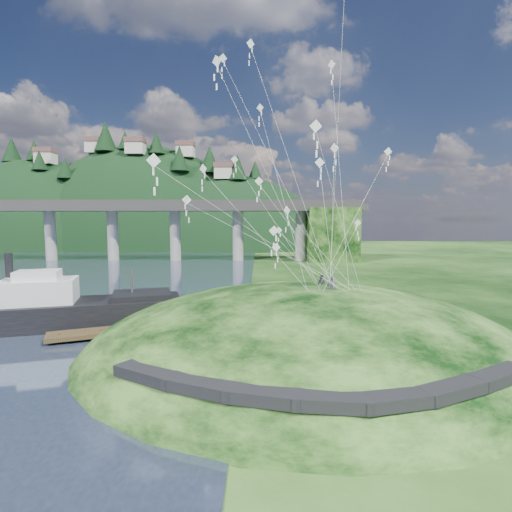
{
  "coord_description": "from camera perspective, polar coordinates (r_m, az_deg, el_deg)",
  "views": [
    {
      "loc": [
        4.29,
        -28.45,
        10.16
      ],
      "look_at": [
        4.0,
        6.0,
        7.0
      ],
      "focal_mm": 28.0,
      "sensor_mm": 36.0,
      "label": 1
    }
  ],
  "objects": [
    {
      "name": "kite_swarm",
      "position": [
        33.33,
        2.56,
        14.86
      ],
      "size": [
        18.51,
        17.19,
        19.45
      ],
      "color": "white",
      "rests_on": "ground"
    },
    {
      "name": "work_barge",
      "position": [
        42.23,
        -25.33,
        -6.71
      ],
      "size": [
        21.06,
        10.99,
        7.11
      ],
      "color": "black",
      "rests_on": "ground"
    },
    {
      "name": "far_ridge",
      "position": [
        159.02,
        -17.05,
        -1.35
      ],
      "size": [
        153.0,
        70.0,
        94.5
      ],
      "color": "black",
      "rests_on": "ground"
    },
    {
      "name": "ground",
      "position": [
        30.51,
        -7.87,
        -14.26
      ],
      "size": [
        320.0,
        320.0,
        0.0
      ],
      "primitive_type": "plane",
      "color": "black",
      "rests_on": "ground"
    },
    {
      "name": "wooden_dock",
      "position": [
        37.6,
        -16.33,
        -9.91
      ],
      "size": [
        14.7,
        8.01,
        1.07
      ],
      "color": "#352815",
      "rests_on": "ground"
    },
    {
      "name": "kite_flyers",
      "position": [
        31.61,
        10.0,
        -2.75
      ],
      "size": [
        1.24,
        3.13,
        1.93
      ],
      "color": "#282835",
      "rests_on": "ground"
    },
    {
      "name": "footpath",
      "position": [
        20.62,
        9.77,
        -17.9
      ],
      "size": [
        22.29,
        5.84,
        0.83
      ],
      "color": "black",
      "rests_on": "ground"
    },
    {
      "name": "bridge",
      "position": [
        103.2,
        -16.92,
        4.76
      ],
      "size": [
        160.0,
        11.0,
        15.0
      ],
      "color": "#2D2B2B",
      "rests_on": "ground"
    },
    {
      "name": "grass_hill",
      "position": [
        32.81,
        7.21,
        -15.62
      ],
      "size": [
        36.0,
        32.0,
        13.0
      ],
      "color": "black",
      "rests_on": "ground"
    }
  ]
}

